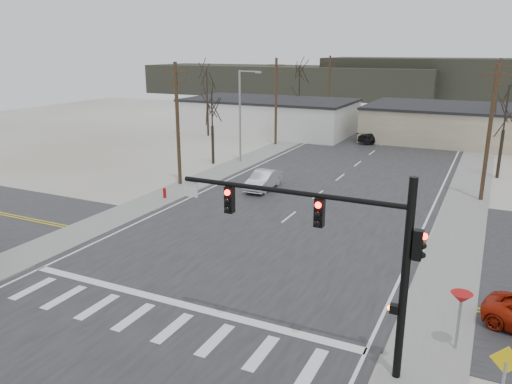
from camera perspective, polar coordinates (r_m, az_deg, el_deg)
ground at (r=27.08m, az=-2.68°, el=-7.90°), size 140.00×140.00×0.00m
main_road at (r=40.11m, az=7.56°, el=0.06°), size 18.00×110.00×0.05m
cross_road at (r=27.07m, az=-2.68°, el=-7.86°), size 90.00×10.00×0.04m
sidewalk_left at (r=48.63m, az=-2.47°, el=3.03°), size 3.00×90.00×0.06m
sidewalk_right at (r=43.14m, az=23.20°, el=0.02°), size 3.00×90.00×0.06m
traffic_signal_mast at (r=17.21m, az=10.61°, el=-5.77°), size 8.95×0.43×7.20m
fire_hydrant at (r=38.49m, az=-10.41°, el=-0.09°), size 0.24×0.24×0.87m
yield_sign at (r=20.28m, az=22.40°, el=-11.36°), size 0.80×0.80×2.35m
diamond_sign at (r=17.49m, az=26.49°, el=-18.32°), size 0.92×0.10×2.61m
building_left_far at (r=68.28m, az=1.48°, el=8.72°), size 22.30×12.30×4.50m
building_right_far at (r=66.33m, az=24.12°, el=7.03°), size 26.30×14.30×4.30m
upole_left_b at (r=41.43m, az=-8.95°, el=7.87°), size 2.20×0.30×10.00m
upole_left_c at (r=58.86m, az=2.30°, el=10.44°), size 2.20×0.30×10.00m
upole_left_d at (r=77.54m, az=8.35°, el=11.65°), size 2.20×0.30×10.00m
upole_right_a at (r=40.13m, az=25.12°, el=6.29°), size 2.20×0.30×10.00m
upole_right_b at (r=61.98m, az=25.67°, el=9.18°), size 2.20×0.30×10.00m
streetlight_main at (r=49.60m, az=-1.64°, el=9.23°), size 2.40×0.25×9.00m
tree_left_near at (r=48.91m, az=-5.06°, el=9.24°), size 3.30×3.30×7.35m
tree_right_mid at (r=47.98m, az=26.68°, el=8.33°), size 3.74×3.74×8.33m
tree_left_far at (r=72.64m, az=4.98°, el=12.30°), size 3.96×3.96×8.82m
tree_left_mid at (r=65.37m, az=-5.62°, el=11.87°), size 3.96×3.96×8.82m
hill_left at (r=123.22m, az=3.47°, el=12.57°), size 70.00×18.00×7.00m
sedan_crossing at (r=40.19m, az=0.84°, el=1.37°), size 1.73×4.59×1.50m
car_far_a at (r=62.22m, az=13.35°, el=6.14°), size 3.68×5.03×1.35m
car_far_b at (r=85.85m, az=15.73°, el=8.57°), size 2.25×3.79×1.21m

